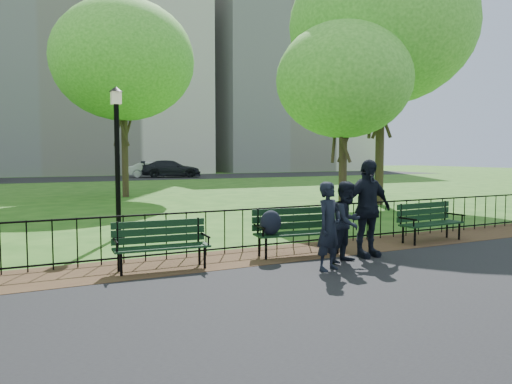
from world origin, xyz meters
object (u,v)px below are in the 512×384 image
park_bench_main (285,224)px  park_bench_right_a (428,218)px  park_bench_left_a (161,240)px  person_mid (347,222)px  tree_mid_e (382,26)px  tree_far_c (123,60)px  sedan_dark (171,169)px  lamppost (117,156)px  sedan_silver (152,170)px  person_left (329,226)px  tree_near_e (344,80)px  person_right (367,208)px

park_bench_main → park_bench_right_a: 3.79m
park_bench_left_a → person_mid: person_mid is taller
park_bench_main → tree_mid_e: 12.76m
tree_far_c → sedan_dark: 20.09m
park_bench_right_a → lamppost: size_ratio=0.48×
sedan_silver → sedan_dark: size_ratio=0.80×
sedan_dark → park_bench_left_a: bearing=178.2°
tree_far_c → sedan_silver: (6.20, 18.65, -5.64)m
park_bench_right_a → person_left: size_ratio=1.13×
sedan_silver → tree_near_e: bearing=-166.9°
person_mid → person_right: bearing=0.5°
tree_near_e → person_mid: (-4.97, -6.87, -3.78)m
park_bench_main → person_right: (1.41, -0.75, 0.32)m
tree_near_e → sedan_silver: tree_near_e is taller
person_left → sedan_dark: (7.71, 34.28, -0.03)m
tree_near_e → tree_far_c: (-5.57, 9.31, 1.76)m
park_bench_right_a → sedan_dark: size_ratio=0.34×
park_bench_main → park_bench_left_a: bearing=-173.9°
lamppost → tree_near_e: size_ratio=0.55×
person_right → lamppost: bearing=130.2°
tree_near_e → sedan_silver: (0.64, 27.95, -3.87)m
person_left → sedan_silver: (6.28, 35.20, -0.10)m
tree_mid_e → person_right: (-7.05, -7.90, -6.02)m
tree_mid_e → sedan_dark: bearing=91.5°
sedan_silver → person_mid: bearing=-174.8°
sedan_silver → person_left: bearing=-175.7°
park_bench_right_a → tree_near_e: (1.94, 5.89, 4.00)m
tree_near_e → person_mid: size_ratio=4.37×
tree_near_e → person_right: bearing=-123.1°
park_bench_right_a → sedan_silver: size_ratio=0.43×
person_mid → person_right: person_right is taller
tree_far_c → lamppost: bearing=-102.8°
park_bench_left_a → person_mid: size_ratio=1.11×
sedan_dark → tree_near_e: bearing=-168.8°
tree_near_e → tree_far_c: 10.99m
park_bench_right_a → tree_near_e: size_ratio=0.26×
park_bench_right_a → lamppost: lamppost is taller
park_bench_right_a → tree_mid_e: 10.69m
tree_near_e → sedan_silver: bearing=88.7°
tree_near_e → person_left: (-5.64, -7.24, -3.77)m
tree_mid_e → tree_far_c: size_ratio=1.11×
park_bench_right_a → person_mid: person_mid is taller
park_bench_left_a → tree_mid_e: (10.93, 7.15, 6.45)m
lamppost → person_mid: 5.83m
park_bench_main → sedan_dark: bearing=82.6°
person_mid → sedan_dark: size_ratio=0.30×
person_mid → tree_near_e: bearing=34.0°
person_left → person_right: (1.32, 0.62, 0.19)m
tree_near_e → sedan_dark: size_ratio=1.31×
tree_near_e → person_left: size_ratio=4.30×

